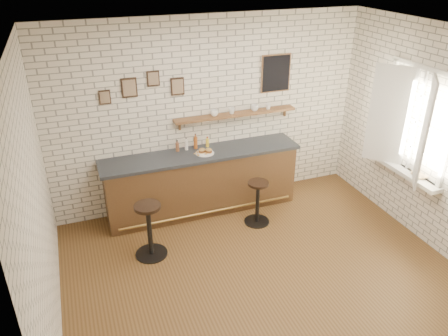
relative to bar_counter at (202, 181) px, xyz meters
The scene contains 21 objects.
ground 1.79m from the bar_counter, 81.73° to the right, with size 5.00×5.00×0.00m, color brown.
bar_counter is the anchor object (origin of this frame).
sandwich_plate 0.51m from the bar_counter, 49.95° to the right, with size 0.28×0.28×0.01m, color white.
ciabatta_sandwich 0.55m from the bar_counter, 43.91° to the right, with size 0.23×0.16×0.07m.
potato_chips 0.52m from the bar_counter, 62.47° to the right, with size 0.27×0.19×0.00m.
bitters_bottle_brown 0.69m from the bar_counter, 150.72° to the left, with size 0.05×0.05×0.18m.
bitters_bottle_white 0.64m from the bar_counter, 134.96° to the left, with size 0.05×0.05×0.20m.
bitters_bottle_amber 0.63m from the bar_counter, 99.88° to the left, with size 0.06×0.06×0.24m.
condiment_bottle_yellow 0.62m from the bar_counter, 48.58° to the left, with size 0.05×0.05×0.17m.
bar_stool_left 1.36m from the bar_counter, 139.34° to the right, with size 0.46×0.46×0.80m.
bar_stool_right 0.95m from the bar_counter, 44.55° to the right, with size 0.39×0.39×0.70m.
wall_shelf 1.18m from the bar_counter, 17.39° to the left, with size 2.00×0.18×0.18m.
shelf_cup_a 1.10m from the bar_counter, 35.00° to the left, with size 0.12×0.12×0.10m, color white.
shelf_cup_b 1.21m from the bar_counter, 19.24° to the left, with size 0.10×0.10×0.10m, color white.
shelf_cup_c 1.43m from the bar_counter, 11.77° to the left, with size 0.12×0.12×0.10m, color white.
shelf_cup_d 1.60m from the bar_counter, ahead, with size 0.09×0.09×0.09m, color white.
back_wall_decor 1.63m from the bar_counter, 30.69° to the left, with size 2.96×0.02×0.56m.
window_sill 3.02m from the bar_counter, 27.86° to the right, with size 0.20×1.35×0.06m.
casement_window 3.17m from the bar_counter, 28.25° to the right, with size 0.40×1.30×1.56m.
book_lower 3.14m from the bar_counter, 32.39° to the right, with size 0.16×0.21×0.02m, color tan.
book_upper 3.14m from the bar_counter, 32.24° to the right, with size 0.17×0.23×0.02m, color tan.
Camera 1 is at (-2.03, -4.12, 3.81)m, focal length 35.00 mm.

